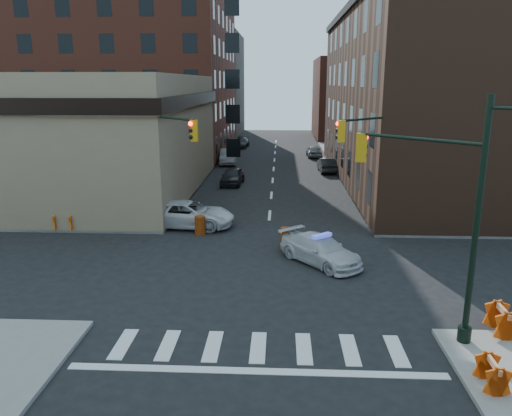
# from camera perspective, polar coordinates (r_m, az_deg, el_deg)

# --- Properties ---
(ground) EXTENTS (140.00, 140.00, 0.00)m
(ground) POSITION_cam_1_polar(r_m,az_deg,el_deg) (23.18, 1.01, -7.27)
(ground) COLOR black
(ground) RESTS_ON ground
(sidewalk_nw) EXTENTS (34.00, 54.50, 0.15)m
(sidewalk_nw) POSITION_cam_1_polar(r_m,az_deg,el_deg) (59.83, -20.60, 5.21)
(sidewalk_nw) COLOR gray
(sidewalk_nw) RESTS_ON ground
(sidewalk_ne) EXTENTS (34.00, 54.50, 0.15)m
(sidewalk_ne) POSITION_cam_1_polar(r_m,az_deg,el_deg) (59.33, 24.99, 4.72)
(sidewalk_ne) COLOR gray
(sidewalk_ne) RESTS_ON ground
(bank_building) EXTENTS (22.00, 22.00, 9.00)m
(bank_building) POSITION_cam_1_polar(r_m,az_deg,el_deg) (42.14, -22.19, 7.74)
(bank_building) COLOR #877658
(bank_building) RESTS_ON ground
(apartment_block) EXTENTS (25.00, 25.00, 24.00)m
(apartment_block) POSITION_cam_1_polar(r_m,az_deg,el_deg) (64.57, -15.12, 16.85)
(apartment_block) COLOR brown
(apartment_block) RESTS_ON ground
(commercial_row_ne) EXTENTS (14.00, 34.00, 14.00)m
(commercial_row_ne) POSITION_cam_1_polar(r_m,az_deg,el_deg) (45.78, 18.85, 11.60)
(commercial_row_ne) COLOR #4A2B1D
(commercial_row_ne) RESTS_ON ground
(filler_nw) EXTENTS (20.00, 18.00, 16.00)m
(filler_nw) POSITION_cam_1_polar(r_m,az_deg,el_deg) (85.21, -8.72, 13.71)
(filler_nw) COLOR brown
(filler_nw) RESTS_ON ground
(filler_ne) EXTENTS (16.00, 16.00, 12.00)m
(filler_ne) POSITION_cam_1_polar(r_m,az_deg,el_deg) (80.71, 12.61, 12.10)
(filler_ne) COLOR brown
(filler_ne) RESTS_ON ground
(signal_pole_se) EXTENTS (5.40, 5.27, 8.00)m
(signal_pole_se) POSITION_cam_1_polar(r_m,az_deg,el_deg) (17.35, 20.80, 0.38)
(signal_pole_se) COLOR black
(signal_pole_se) RESTS_ON sidewalk_se
(signal_pole_nw) EXTENTS (3.58, 3.67, 8.00)m
(signal_pole_nw) POSITION_cam_1_polar(r_m,az_deg,el_deg) (27.98, -10.72, 5.44)
(signal_pole_nw) COLOR black
(signal_pole_nw) RESTS_ON sidewalk_nw
(signal_pole_ne) EXTENTS (3.67, 3.58, 8.00)m
(signal_pole_ne) POSITION_cam_1_polar(r_m,az_deg,el_deg) (27.72, 13.61, 5.20)
(signal_pole_ne) COLOR black
(signal_pole_ne) RESTS_ON sidewalk_ne
(tree_ne_near) EXTENTS (3.00, 3.00, 4.85)m
(tree_ne_near) POSITION_cam_1_polar(r_m,az_deg,el_deg) (48.31, 11.05, 8.00)
(tree_ne_near) COLOR black
(tree_ne_near) RESTS_ON sidewalk_ne
(tree_ne_far) EXTENTS (3.00, 3.00, 4.85)m
(tree_ne_far) POSITION_cam_1_polar(r_m,az_deg,el_deg) (56.20, 9.91, 8.89)
(tree_ne_far) COLOR black
(tree_ne_far) RESTS_ON sidewalk_ne
(police_car) EXTENTS (4.34, 4.71, 1.33)m
(police_car) POSITION_cam_1_polar(r_m,az_deg,el_deg) (24.19, 7.37, -4.78)
(police_car) COLOR silver
(police_car) RESTS_ON ground
(pickup) EXTENTS (5.80, 3.08, 1.55)m
(pickup) POSITION_cam_1_polar(r_m,az_deg,el_deg) (30.21, -7.80, -0.72)
(pickup) COLOR silver
(pickup) RESTS_ON ground
(parked_car_wnear) EXTENTS (1.98, 4.29, 1.42)m
(parked_car_wnear) POSITION_cam_1_polar(r_m,az_deg,el_deg) (42.54, -2.72, 3.66)
(parked_car_wnear) COLOR black
(parked_car_wnear) RESTS_ON ground
(parked_car_wfar) EXTENTS (1.89, 4.83, 1.56)m
(parked_car_wfar) POSITION_cam_1_polar(r_m,az_deg,el_deg) (53.48, -3.15, 5.90)
(parked_car_wfar) COLOR #9899A0
(parked_car_wfar) RESTS_ON ground
(parked_car_wdeep) EXTENTS (2.15, 4.60, 1.30)m
(parked_car_wdeep) POSITION_cam_1_polar(r_m,az_deg,el_deg) (66.82, -1.70, 7.46)
(parked_car_wdeep) COLOR black
(parked_car_wdeep) RESTS_ON ground
(parked_car_enear) EXTENTS (1.65, 4.22, 1.37)m
(parked_car_enear) POSITION_cam_1_polar(r_m,az_deg,el_deg) (48.91, 8.09, 4.88)
(parked_car_enear) COLOR black
(parked_car_enear) RESTS_ON ground
(parked_car_efar) EXTENTS (1.74, 4.10, 1.38)m
(parked_car_efar) POSITION_cam_1_polar(r_m,az_deg,el_deg) (58.76, 6.65, 6.48)
(parked_car_efar) COLOR gray
(parked_car_efar) RESTS_ON ground
(pedestrian_a) EXTENTS (0.77, 0.68, 1.76)m
(pedestrian_a) POSITION_cam_1_polar(r_m,az_deg,el_deg) (30.95, -17.84, -0.43)
(pedestrian_a) COLOR black
(pedestrian_a) RESTS_ON sidewalk_nw
(pedestrian_b) EXTENTS (0.96, 0.75, 1.97)m
(pedestrian_b) POSITION_cam_1_polar(r_m,az_deg,el_deg) (33.32, -14.72, 0.99)
(pedestrian_b) COLOR black
(pedestrian_b) RESTS_ON sidewalk_nw
(pedestrian_c) EXTENTS (0.99, 0.86, 1.60)m
(pedestrian_c) POSITION_cam_1_polar(r_m,az_deg,el_deg) (33.10, -18.52, 0.29)
(pedestrian_c) COLOR #212632
(pedestrian_c) RESTS_ON sidewalk_nw
(barrel_road) EXTENTS (0.57, 0.57, 0.98)m
(barrel_road) POSITION_cam_1_polar(r_m,az_deg,el_deg) (26.65, 3.38, -3.28)
(barrel_road) COLOR #DE580A
(barrel_road) RESTS_ON ground
(barrel_bank) EXTENTS (0.74, 0.74, 1.07)m
(barrel_bank) POSITION_cam_1_polar(r_m,az_deg,el_deg) (28.66, -6.42, -1.99)
(barrel_bank) COLOR orange
(barrel_bank) RESTS_ON ground
(barricade_se_a) EXTENTS (0.68, 1.29, 0.95)m
(barricade_se_a) POSITION_cam_1_polar(r_m,az_deg,el_deg) (19.25, 26.25, -11.44)
(barricade_se_a) COLOR red
(barricade_se_a) RESTS_ON sidewalk_se
(barricade_se_c) EXTENTS (0.58, 1.12, 0.83)m
(barricade_se_c) POSITION_cam_1_polar(r_m,az_deg,el_deg) (16.09, 25.37, -16.77)
(barricade_se_c) COLOR red
(barricade_se_c) RESTS_ON sidewalk_se
(barricade_nw_a) EXTENTS (1.24, 0.72, 0.89)m
(barricade_nw_a) POSITION_cam_1_polar(r_m,az_deg,el_deg) (30.02, -14.80, -1.52)
(barricade_nw_a) COLOR #CF4709
(barricade_nw_a) RESTS_ON sidewalk_nw
(barricade_nw_b) EXTENTS (1.28, 0.65, 0.95)m
(barricade_nw_b) POSITION_cam_1_polar(r_m,az_deg,el_deg) (30.98, -21.02, -1.45)
(barricade_nw_b) COLOR red
(barricade_nw_b) RESTS_ON sidewalk_nw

